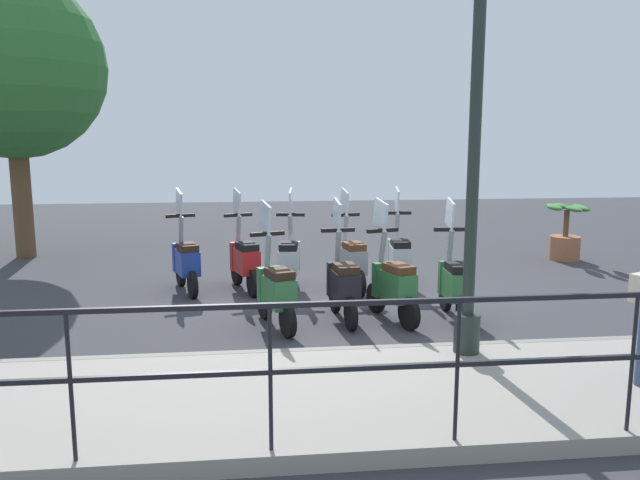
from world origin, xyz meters
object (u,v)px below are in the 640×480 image
(scooter_far_1, at_px, (351,259))
(lamp_post_near, at_px, (474,165))
(tree_large, at_px, (12,67))
(scooter_far_2, at_px, (289,259))
(scooter_near_0, at_px, (455,283))
(scooter_near_3, at_px, (276,289))
(scooter_near_1, at_px, (392,284))
(scooter_near_2, at_px, (343,284))
(scooter_far_0, at_px, (399,256))
(scooter_far_3, at_px, (244,259))
(potted_palm, at_px, (565,236))
(scooter_far_4, at_px, (186,261))

(scooter_far_1, bearing_deg, lamp_post_near, -177.49)
(tree_large, relative_size, scooter_far_2, 3.45)
(scooter_near_0, relative_size, scooter_near_3, 1.00)
(scooter_near_1, xyz_separation_m, scooter_near_2, (0.08, 0.62, 0.00))
(scooter_near_0, bearing_deg, scooter_near_3, 95.09)
(scooter_near_0, bearing_deg, scooter_far_2, 51.32)
(scooter_near_1, xyz_separation_m, scooter_far_0, (1.77, -0.51, 0.00))
(scooter_far_0, relative_size, scooter_far_1, 1.00)
(scooter_far_1, bearing_deg, scooter_near_3, 136.07)
(scooter_near_2, relative_size, scooter_far_3, 1.00)
(scooter_near_2, xyz_separation_m, scooter_far_3, (1.71, 1.26, 0.00))
(potted_palm, distance_m, scooter_far_1, 4.83)
(tree_large, bearing_deg, scooter_far_0, -115.46)
(tree_large, xyz_separation_m, scooter_near_0, (-4.95, -6.94, -3.10))
(scooter_near_3, bearing_deg, scooter_near_0, -105.15)
(scooter_far_4, bearing_deg, scooter_near_3, -164.56)
(scooter_near_3, distance_m, scooter_far_1, 2.13)
(potted_palm, xyz_separation_m, scooter_near_1, (-3.54, 4.15, 0.04))
(scooter_near_0, xyz_separation_m, scooter_far_3, (1.81, 2.69, 0.00))
(scooter_near_0, relative_size, scooter_near_2, 1.00)
(tree_large, bearing_deg, scooter_near_2, -131.38)
(scooter_near_0, bearing_deg, scooter_far_3, 58.51)
(potted_palm, relative_size, scooter_far_3, 0.69)
(scooter_near_0, xyz_separation_m, scooter_far_2, (1.76, 2.01, 0.00))
(scooter_near_3, height_order, scooter_far_2, same)
(scooter_near_1, xyz_separation_m, scooter_near_3, (-0.12, 1.48, 0.00))
(potted_palm, xyz_separation_m, scooter_far_4, (-1.74, 6.91, 0.04))
(scooter_far_0, height_order, scooter_far_4, same)
(scooter_far_4, bearing_deg, scooter_far_3, -108.60)
(scooter_near_2, distance_m, scooter_far_1, 1.58)
(tree_large, height_order, potted_palm, tree_large)
(lamp_post_near, distance_m, scooter_far_0, 3.75)
(scooter_near_2, bearing_deg, potted_palm, -59.83)
(scooter_near_3, xyz_separation_m, scooter_far_4, (1.93, 1.27, 0.00))
(scooter_far_2, bearing_deg, scooter_far_1, -88.71)
(scooter_far_2, distance_m, scooter_far_3, 0.68)
(scooter_near_0, xyz_separation_m, scooter_far_4, (1.82, 3.56, 0.00))
(scooter_near_2, bearing_deg, scooter_near_1, -102.97)
(potted_palm, bearing_deg, lamp_post_near, 144.04)
(lamp_post_near, bearing_deg, scooter_far_0, -1.77)
(lamp_post_near, height_order, scooter_near_2, lamp_post_near)
(scooter_near_3, bearing_deg, tree_large, 24.88)
(lamp_post_near, xyz_separation_m, scooter_near_0, (1.61, -0.41, -1.57))
(scooter_near_0, xyz_separation_m, scooter_near_2, (0.10, 1.43, 0.00))
(lamp_post_near, distance_m, scooter_far_2, 4.05)
(scooter_far_0, xyz_separation_m, scooter_far_2, (-0.03, 1.71, 0.00))
(scooter_near_1, bearing_deg, scooter_far_3, 28.79)
(potted_palm, distance_m, scooter_near_1, 5.46)
(tree_large, distance_m, scooter_far_0, 7.98)
(scooter_near_1, bearing_deg, tree_large, 33.60)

